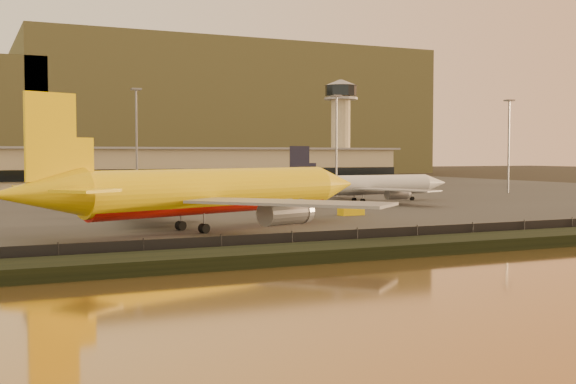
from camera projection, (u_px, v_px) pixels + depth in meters
The scene contains 12 objects.
ground at pixel (348, 236), 94.71m from camera, with size 900.00×900.00×0.00m, color black.
embankment at pixel (423, 246), 79.20m from camera, with size 320.00×7.00×1.40m, color black.
tarmac at pixel (164, 197), 181.16m from camera, with size 320.00×220.00×0.20m, color #2D2D2D.
perimeter_fence at pixel (403, 237), 82.81m from camera, with size 300.00×0.05×2.20m, color black.
terminal_building at pixel (85, 170), 202.67m from camera, with size 202.00×25.00×12.60m.
control_tower at pixel (341, 122), 241.57m from camera, with size 11.20×11.20×35.50m.
apron_light_masts at pixel (248, 133), 168.31m from camera, with size 152.20×12.20×25.40m.
distant_hills at pixel (12, 117), 393.97m from camera, with size 470.00×160.00×70.00m.
dhl_cargo_jet at pixel (210, 192), 100.25m from camera, with size 57.62×54.74×17.74m.
white_narrowbody_jet at pixel (367, 185), 159.96m from camera, with size 42.73×41.79×12.30m.
gse_vehicle_yellow at pixel (351, 209), 124.90m from camera, with size 4.44×2.00×2.00m, color yellow.
gse_vehicle_white at pixel (155, 210), 124.33m from camera, with size 4.29×1.93×1.93m, color white.
Camera 1 is at (-45.95, -82.69, 10.76)m, focal length 45.00 mm.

